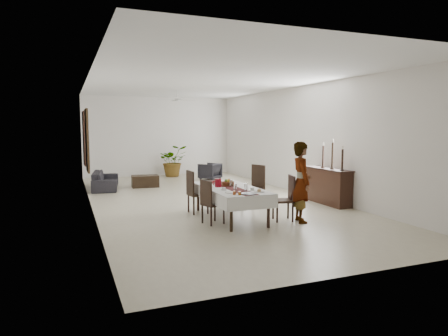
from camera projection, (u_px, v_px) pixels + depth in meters
The scene contains 88 objects.
floor at pixel (207, 200), 10.96m from camera, with size 6.00×12.00×0.00m, color beige.
ceiling at pixel (206, 82), 10.63m from camera, with size 6.00×12.00×0.02m, color white.
wall_back at pixel (159, 136), 16.35m from camera, with size 6.00×0.02×3.20m, color white.
wall_front at pixel (354, 158), 5.24m from camera, with size 6.00×0.02×3.20m, color white.
wall_left at pixel (90, 143), 9.70m from camera, with size 0.02×12.00×3.20m, color white.
wall_right at pixel (301, 140), 11.89m from camera, with size 0.02×12.00×3.20m, color white.
dining_table_top at pixel (230, 189), 8.71m from camera, with size 0.91×2.18×0.05m, color black.
table_leg_fl at pixel (231, 215), 7.64m from camera, with size 0.06×0.06×0.64m, color black.
table_leg_fr at pixel (268, 212), 7.93m from camera, with size 0.06×0.06×0.64m, color black.
table_leg_bl at pixel (198, 197), 9.56m from camera, with size 0.06×0.06×0.64m, color black.
table_leg_br at pixel (229, 195), 9.85m from camera, with size 0.06×0.06×0.64m, color black.
tablecloth_top at pixel (230, 187), 8.70m from camera, with size 1.07×2.35×0.01m, color silver.
tablecloth_drape_left at pixel (207, 195), 8.52m from camera, with size 0.01×2.35×0.27m, color white.
tablecloth_drape_right at pixel (252, 192), 8.91m from camera, with size 0.01×2.35×0.27m, color silver.
tablecloth_drape_near at pixel (253, 203), 7.64m from camera, with size 1.07×0.01×0.27m, color white.
tablecloth_drape_far at pixel (212, 186), 9.80m from camera, with size 1.07×0.01×0.27m, color white.
table_runner at pixel (230, 187), 8.70m from camera, with size 0.32×2.28×0.00m, color #571A19.
red_pitcher at pixel (218, 183), 8.74m from camera, with size 0.14×0.14×0.18m, color maroon.
pitcher_handle at pixel (215, 183), 8.71m from camera, with size 0.11×0.11×0.02m, color maroon.
wine_glass_near at pixel (246, 187), 8.19m from camera, with size 0.06×0.06×0.15m, color white.
wine_glass_mid at pixel (235, 187), 8.20m from camera, with size 0.06×0.06×0.15m, color white.
wine_glass_far at pixel (231, 183), 8.75m from camera, with size 0.06×0.06×0.15m, color white.
teacup_right at pixel (252, 189), 8.29m from camera, with size 0.08×0.08×0.05m, color silver.
saucer_right at pixel (252, 190), 8.30m from camera, with size 0.14×0.14×0.01m, color white.
teacup_left at pixel (224, 189), 8.31m from camera, with size 0.08×0.08×0.05m, color white.
saucer_left at pixel (224, 190), 8.31m from camera, with size 0.14×0.14×0.01m, color silver.
plate_near_right at pixel (259, 192), 8.05m from camera, with size 0.22×0.22×0.01m, color silver.
bread_near_right at pixel (259, 191), 8.05m from camera, with size 0.08×0.08×0.08m, color tan.
plate_near_left at pixel (230, 192), 7.97m from camera, with size 0.22×0.22×0.01m, color silver.
plate_far_left at pixel (210, 185), 9.06m from camera, with size 0.22×0.22×0.01m, color white.
serving_tray at pixel (249, 194), 7.82m from camera, with size 0.33×0.33×0.02m, color #3F3F44.
jam_jar_a at pixel (240, 193), 7.72m from camera, with size 0.06×0.06×0.07m, color brown.
jam_jar_b at pixel (234, 193), 7.73m from camera, with size 0.06×0.06×0.07m, color #8E3C14.
jam_jar_c at pixel (235, 192), 7.84m from camera, with size 0.06×0.06×0.07m, color maroon.
fruit_basket at pixel (228, 184), 8.93m from camera, with size 0.27×0.27×0.09m, color brown.
fruit_red at pixel (229, 180), 8.95m from camera, with size 0.08×0.08×0.08m, color #A31410.
fruit_green at pixel (226, 181), 8.93m from camera, with size 0.07×0.07×0.07m, color #558C2A.
fruit_yellow at pixel (229, 181), 8.88m from camera, with size 0.08×0.08×0.08m, color gold.
chair_right_near_seat at pixel (283, 201), 8.53m from camera, with size 0.41×0.41×0.05m, color black.
chair_right_near_leg_fl at pixel (293, 213), 8.41m from camera, with size 0.04×0.04×0.41m, color black.
chair_right_near_leg_fr at pixel (288, 209), 8.74m from camera, with size 0.04×0.04×0.41m, color black.
chair_right_near_leg_bl at pixel (277, 213), 8.37m from camera, with size 0.04×0.04×0.41m, color black.
chair_right_near_leg_br at pixel (273, 210), 8.70m from camera, with size 0.04×0.04×0.41m, color black.
chair_right_near_back at pixel (292, 188), 8.53m from camera, with size 0.41×0.04×0.53m, color black.
chair_right_far_seat at pixel (252, 189), 9.95m from camera, with size 0.45×0.45×0.05m, color black.
chair_right_far_leg_fl at pixel (263, 199), 9.96m from camera, with size 0.04×0.04×0.44m, color black.
chair_right_far_leg_fr at pixel (252, 197), 10.23m from camera, with size 0.04×0.04×0.44m, color black.
chair_right_far_leg_bl at pixel (252, 200), 9.72m from camera, with size 0.04×0.04×0.44m, color black.
chair_right_far_leg_br at pixel (242, 198), 9.99m from camera, with size 0.04×0.04×0.44m, color black.
chair_right_far_back at pixel (258, 176), 10.05m from camera, with size 0.45×0.04×0.57m, color black.
chair_left_near_seat at pixel (213, 204), 8.26m from camera, with size 0.39×0.39×0.04m, color black.
chair_left_near_leg_fl at pixel (202, 214), 8.32m from camera, with size 0.04×0.04×0.39m, color black.
chair_left_near_leg_fr at pixel (211, 217), 8.06m from camera, with size 0.04×0.04×0.39m, color black.
chair_left_near_leg_bl at pixel (215, 212), 8.51m from camera, with size 0.04×0.04×0.39m, color black.
chair_left_near_leg_br at pixel (224, 215), 8.25m from camera, with size 0.04×0.04×0.39m, color black.
chair_left_near_back at pixel (206, 192), 8.13m from camera, with size 0.39×0.04×0.50m, color black.
chair_left_far_seat at pixel (198, 194), 9.28m from camera, with size 0.42×0.42×0.05m, color black.
chair_left_far_leg_fl at pixel (189, 203), 9.38m from camera, with size 0.04×0.04×0.42m, color black.
chair_left_far_leg_fr at pixel (194, 206), 9.07m from camera, with size 0.04×0.04×0.42m, color black.
chair_left_far_leg_bl at pixel (202, 202), 9.53m from camera, with size 0.04×0.04×0.42m, color black.
chair_left_far_leg_br at pixel (208, 205), 9.22m from camera, with size 0.04×0.04×0.42m, color black.
chair_left_far_back at pixel (190, 182), 9.16m from camera, with size 0.42×0.04×0.54m, color black.
woman at pixel (301, 182), 8.38m from camera, with size 0.62×0.41×1.70m, color #9A9CA2.
sideboard_body at pixel (328, 187), 10.39m from camera, with size 0.40×1.50×0.90m, color black.
sideboard_top at pixel (328, 169), 10.34m from camera, with size 0.44×1.56×0.03m, color black.
candlestick_near_base at pixel (342, 170), 9.83m from camera, with size 0.10×0.10×0.03m, color black.
candlestick_near_shaft at pixel (342, 159), 9.80m from camera, with size 0.05×0.05×0.50m, color black.
candlestick_near_candle at pixel (343, 148), 9.77m from camera, with size 0.04×0.04×0.08m, color white.
candlestick_mid_base at pixel (332, 168), 10.20m from camera, with size 0.10×0.10×0.03m, color black.
candlestick_mid_shaft at pixel (332, 155), 10.17m from camera, with size 0.05×0.05×0.65m, color black.
candlestick_mid_candle at pixel (333, 141), 10.13m from camera, with size 0.04×0.04×0.08m, color white.
candlestick_far_base at pixel (323, 167), 10.57m from camera, with size 0.10×0.10×0.03m, color black.
candlestick_far_shaft at pixel (323, 156), 10.54m from camera, with size 0.05×0.05×0.55m, color black.
candlestick_far_candle at pixel (323, 144), 10.51m from camera, with size 0.04×0.04×0.08m, color white.
sofa at pixel (105, 180), 12.89m from camera, with size 1.92×0.75×0.56m, color #252227.
armchair at pixel (210, 171), 15.07m from camera, with size 0.68×0.70×0.63m, color #27252A.
coffee_table at pixel (145, 181), 13.30m from camera, with size 0.87×0.58×0.39m, color black.
potted_plant at pixel (173, 161), 16.04m from camera, with size 1.13×0.98×1.26m, color #2F6026.
mirror_frame_near at pixel (87, 140), 11.75m from camera, with size 0.06×1.05×1.85m, color black.
mirror_glass_near at pixel (88, 140), 11.76m from camera, with size 0.01×0.90×1.70m, color white.
mirror_frame_far at pixel (84, 138), 13.69m from camera, with size 0.06×1.05×1.85m, color black.
mirror_glass_far at pixel (85, 138), 13.71m from camera, with size 0.01×0.90×1.70m, color silver.
fan_rod at pixel (177, 94), 13.41m from camera, with size 0.04×0.04×0.20m, color silver.
fan_hub at pixel (177, 100), 13.43m from camera, with size 0.16×0.16×0.08m, color silver.
fan_blade_n at pixel (175, 101), 13.76m from camera, with size 0.10×0.55×0.01m, color white.
fan_blade_s at pixel (180, 99), 13.11m from camera, with size 0.10×0.55×0.01m, color white.
fan_blade_e at pixel (187, 100), 13.56m from camera, with size 0.55×0.10×0.01m, color white.
fan_blade_w at pixel (167, 100), 13.31m from camera, with size 0.55×0.10×0.01m, color white.
Camera 1 is at (-3.51, -10.23, 2.02)m, focal length 32.00 mm.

